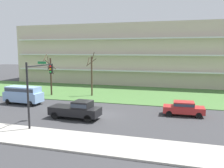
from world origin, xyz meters
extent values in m
plane|color=#38383A|center=(0.00, 0.00, 0.00)|extent=(160.00, 160.00, 0.00)
cube|color=#ADA89E|center=(0.00, -8.00, 0.07)|extent=(80.00, 4.00, 0.15)
cube|color=#477238|center=(0.00, 14.00, 0.04)|extent=(80.00, 16.00, 0.08)
cube|color=beige|center=(0.00, 28.44, 6.27)|extent=(54.51, 12.89, 12.53)
cube|color=silver|center=(0.00, 21.55, 3.13)|extent=(52.33, 0.90, 0.24)
cube|color=silver|center=(0.00, 21.55, 6.27)|extent=(52.33, 0.90, 0.24)
cube|color=silver|center=(0.00, 21.55, 9.40)|extent=(52.33, 0.90, 0.24)
cylinder|color=#423023|center=(-11.35, 9.03, 2.97)|extent=(0.26, 0.26, 5.94)
cylinder|color=#423023|center=(-11.63, 8.80, 5.58)|extent=(0.61, 0.71, 1.17)
cylinder|color=#423023|center=(-11.12, 8.64, 4.08)|extent=(0.92, 0.60, 1.30)
cylinder|color=#423023|center=(-10.97, 8.32, 5.00)|extent=(1.55, 0.89, 1.53)
cylinder|color=#423023|center=(-12.15, 8.81, 6.02)|extent=(0.58, 1.69, 1.00)
cylinder|color=#423023|center=(-11.68, 9.00, 4.57)|extent=(0.19, 0.77, 1.12)
cylinder|color=#4C3828|center=(-4.98, 10.41, 3.09)|extent=(0.25, 0.25, 6.18)
cylinder|color=#4C3828|center=(-4.79, 10.65, 6.31)|extent=(0.62, 0.54, 1.16)
cylinder|color=#4C3828|center=(-5.50, 10.35, 5.51)|extent=(0.25, 1.13, 1.15)
cylinder|color=#4C3828|center=(-5.34, 11.12, 5.25)|extent=(1.53, 0.83, 1.25)
cube|color=black|center=(-2.12, -2.00, 0.82)|extent=(5.48, 2.24, 0.85)
cube|color=black|center=(-1.22, -2.04, 1.60)|extent=(1.88, 1.92, 0.70)
cube|color=#2D3847|center=(-1.22, -2.04, 1.60)|extent=(1.85, 1.96, 0.38)
cylinder|color=black|center=(-0.19, -1.20, 0.40)|extent=(0.81, 0.26, 0.80)
cylinder|color=black|center=(-0.27, -2.97, 0.40)|extent=(0.81, 0.26, 0.80)
cylinder|color=black|center=(-3.96, -1.03, 0.40)|extent=(0.81, 0.26, 0.80)
cylinder|color=black|center=(-4.04, -2.80, 0.40)|extent=(0.81, 0.26, 0.80)
cube|color=#8CB2E0|center=(-11.75, 2.50, 0.98)|extent=(5.30, 2.29, 1.25)
cube|color=#8CB2E0|center=(-11.75, 2.50, 1.98)|extent=(4.70, 2.09, 0.75)
cube|color=#2D3847|center=(-11.75, 2.50, 1.98)|extent=(4.61, 2.13, 0.41)
cylinder|color=black|center=(-13.62, 1.71, 0.36)|extent=(0.73, 0.26, 0.72)
cylinder|color=black|center=(-13.52, 3.49, 0.36)|extent=(0.73, 0.26, 0.72)
cylinder|color=black|center=(-9.99, 1.51, 0.36)|extent=(0.73, 0.26, 0.72)
cylinder|color=black|center=(-9.89, 3.29, 0.36)|extent=(0.73, 0.26, 0.72)
cube|color=#B22828|center=(8.88, 2.50, 0.67)|extent=(4.45, 1.94, 0.70)
cube|color=#B22828|center=(8.88, 2.50, 1.29)|extent=(2.25, 1.72, 0.55)
cube|color=#2D3847|center=(8.88, 2.50, 1.29)|extent=(2.21, 1.76, 0.30)
cylinder|color=black|center=(7.37, 1.66, 0.32)|extent=(0.65, 0.24, 0.64)
cylinder|color=black|center=(7.32, 3.24, 0.32)|extent=(0.65, 0.24, 0.64)
cylinder|color=black|center=(10.45, 1.76, 0.32)|extent=(0.65, 0.24, 0.64)
cylinder|color=black|center=(10.40, 3.34, 0.32)|extent=(0.65, 0.24, 0.64)
cylinder|color=black|center=(-4.45, -6.60, 3.06)|extent=(0.18, 0.18, 6.12)
cylinder|color=black|center=(-4.45, -4.41, 5.72)|extent=(0.12, 4.37, 0.12)
cube|color=black|center=(-4.45, -2.53, 5.22)|extent=(0.28, 0.28, 0.90)
sphere|color=red|center=(-4.45, -2.68, 5.52)|extent=(0.20, 0.20, 0.20)
sphere|color=#F2A519|center=(-4.45, -2.68, 5.24)|extent=(0.20, 0.20, 0.20)
sphere|color=green|center=(-4.45, -2.68, 4.96)|extent=(0.20, 0.20, 0.20)
cube|color=#197238|center=(-4.45, -4.19, 5.97)|extent=(0.90, 0.04, 0.24)
camera|label=1|loc=(8.61, -24.64, 7.16)|focal=38.70mm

